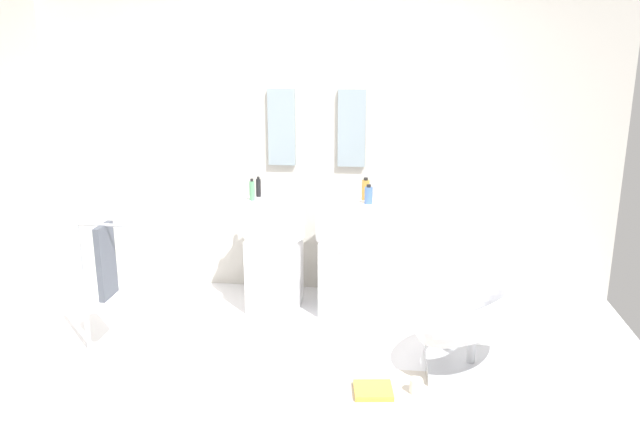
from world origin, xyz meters
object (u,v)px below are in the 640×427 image
pedestal_sink_left (274,250)px  pedestal_sink_right (347,252)px  soap_bottle_amber (366,189)px  lounge_chair (473,320)px  soap_bottle_black (258,187)px  towel_rack (102,264)px  soap_bottle_green (252,190)px  soap_bottle_blue (369,195)px  coffee_mug (416,386)px  magazine_ochre (373,390)px

pedestal_sink_left → pedestal_sink_right: 0.57m
soap_bottle_amber → lounge_chair: bearing=-53.2°
lounge_chair → soap_bottle_amber: 1.37m
soap_bottle_amber → soap_bottle_black: soap_bottle_amber is taller
pedestal_sink_right → soap_bottle_amber: size_ratio=5.66×
towel_rack → soap_bottle_amber: soap_bottle_amber is taller
pedestal_sink_right → soap_bottle_green: bearing=-178.7°
soap_bottle_blue → soap_bottle_amber: bearing=102.6°
lounge_chair → soap_bottle_amber: soap_bottle_amber is taller
coffee_mug → soap_bottle_blue: 1.52m
soap_bottle_amber → soap_bottle_blue: bearing=-77.4°
lounge_chair → soap_bottle_blue: soap_bottle_blue is taller
pedestal_sink_right → towel_rack: pedestal_sink_right is taller
pedestal_sink_left → magazine_ochre: bearing=-56.2°
soap_bottle_amber → soap_bottle_blue: 0.13m
pedestal_sink_right → soap_bottle_amber: bearing=39.0°
lounge_chair → soap_bottle_blue: size_ratio=6.98×
towel_rack → soap_bottle_green: soap_bottle_green is taller
lounge_chair → towel_rack: 2.44m
coffee_mug → soap_bottle_black: bearing=132.9°
lounge_chair → soap_bottle_green: bearing=151.8°
towel_rack → soap_bottle_blue: bearing=26.9°
pedestal_sink_left → pedestal_sink_right: (0.57, 0.00, 0.00)m
pedestal_sink_left → coffee_mug: (1.08, -1.20, -0.42)m
coffee_mug → soap_bottle_green: size_ratio=0.55×
pedestal_sink_left → coffee_mug: bearing=-48.1°
lounge_chair → magazine_ochre: 0.78m
magazine_ochre → soap_bottle_amber: bearing=88.3°
magazine_ochre → soap_bottle_green: 1.82m
coffee_mug → soap_bottle_amber: soap_bottle_amber is taller
pedestal_sink_left → soap_bottle_black: bearing=142.2°
towel_rack → soap_bottle_blue: (1.71, 0.87, 0.31)m
pedestal_sink_right → soap_bottle_green: size_ratio=5.75×
towel_rack → magazine_ochre: towel_rack is taller
coffee_mug → soap_bottle_black: 2.00m
pedestal_sink_left → soap_bottle_amber: soap_bottle_amber is taller
magazine_ochre → soap_bottle_black: bearing=118.6°
pedestal_sink_left → lounge_chair: size_ratio=0.95×
soap_bottle_blue → soap_bottle_black: bearing=171.7°
magazine_ochre → towel_rack: bearing=162.0°
coffee_mug → soap_bottle_black: soap_bottle_black is taller
towel_rack → pedestal_sink_right: bearing=29.7°
towel_rack → soap_bottle_amber: (1.69, 1.00, 0.32)m
pedestal_sink_left → magazine_ochre: size_ratio=4.23×
magazine_ochre → soap_bottle_black: soap_bottle_black is taller
pedestal_sink_left → soap_bottle_amber: bearing=8.7°
lounge_chair → magazine_ochre: lounge_chair is taller
pedestal_sink_right → lounge_chair: bearing=-45.2°
lounge_chair → soap_bottle_green: soap_bottle_green is taller
coffee_mug → soap_bottle_blue: bearing=106.5°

